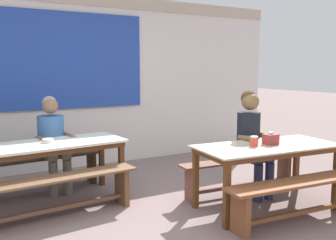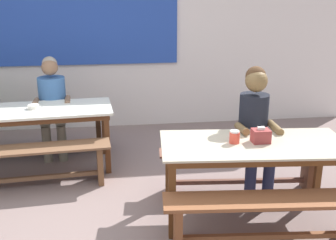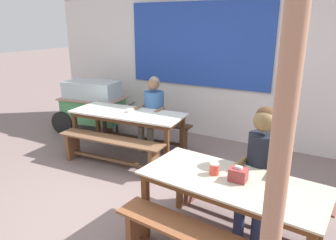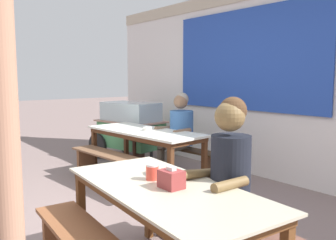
{
  "view_description": "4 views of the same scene",
  "coord_description": "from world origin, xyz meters",
  "px_view_note": "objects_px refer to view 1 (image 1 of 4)",
  "views": [
    {
      "loc": [
        -1.83,
        -3.32,
        1.6
      ],
      "look_at": [
        0.53,
        0.84,
        0.94
      ],
      "focal_mm": 39.96,
      "sensor_mm": 36.0,
      "label": 1
    },
    {
      "loc": [
        0.01,
        -3.54,
        2.06
      ],
      "look_at": [
        0.53,
        0.37,
        0.79
      ],
      "focal_mm": 44.04,
      "sensor_mm": 36.0,
      "label": 2
    },
    {
      "loc": [
        1.99,
        -2.76,
        2.11
      ],
      "look_at": [
        0.03,
        0.71,
        0.87
      ],
      "focal_mm": 33.52,
      "sensor_mm": 36.0,
      "label": 3
    },
    {
      "loc": [
        3.07,
        -1.68,
        1.47
      ],
      "look_at": [
        -0.18,
        0.92,
        0.97
      ],
      "focal_mm": 38.06,
      "sensor_mm": 36.0,
      "label": 4
    }
  ],
  "objects_px": {
    "dining_table_near": "(267,151)",
    "bench_far_front": "(60,190)",
    "condiment_jar": "(254,141)",
    "person_right_near_table": "(252,136)",
    "bench_near_back": "(240,172)",
    "bench_far_back": "(35,169)",
    "person_center_facing": "(53,137)",
    "tissue_box": "(271,139)",
    "soup_bowl": "(48,141)",
    "bench_near_front": "(298,194)",
    "dining_table_far": "(45,149)"
  },
  "relations": [
    {
      "from": "bench_far_back",
      "to": "bench_far_front",
      "type": "distance_m",
      "value": 1.01
    },
    {
      "from": "person_center_facing",
      "to": "person_right_near_table",
      "type": "bearing_deg",
      "value": -33.01
    },
    {
      "from": "bench_near_back",
      "to": "person_center_facing",
      "type": "bearing_deg",
      "value": 147.11
    },
    {
      "from": "tissue_box",
      "to": "soup_bowl",
      "type": "xyz_separation_m",
      "value": [
        -2.21,
        1.38,
        -0.04
      ]
    },
    {
      "from": "bench_near_front",
      "to": "person_right_near_table",
      "type": "distance_m",
      "value": 1.05
    },
    {
      "from": "bench_far_back",
      "to": "tissue_box",
      "type": "distance_m",
      "value": 2.99
    },
    {
      "from": "bench_far_front",
      "to": "tissue_box",
      "type": "distance_m",
      "value": 2.42
    },
    {
      "from": "bench_far_back",
      "to": "soup_bowl",
      "type": "distance_m",
      "value": 0.67
    },
    {
      "from": "bench_far_front",
      "to": "tissue_box",
      "type": "xyz_separation_m",
      "value": [
        2.21,
        -0.86,
        0.49
      ]
    },
    {
      "from": "dining_table_near",
      "to": "bench_far_back",
      "type": "distance_m",
      "value": 2.93
    },
    {
      "from": "tissue_box",
      "to": "condiment_jar",
      "type": "distance_m",
      "value": 0.24
    },
    {
      "from": "dining_table_near",
      "to": "bench_near_back",
      "type": "height_order",
      "value": "dining_table_near"
    },
    {
      "from": "condiment_jar",
      "to": "dining_table_far",
      "type": "bearing_deg",
      "value": 146.31
    },
    {
      "from": "bench_near_front",
      "to": "tissue_box",
      "type": "height_order",
      "value": "tissue_box"
    },
    {
      "from": "person_right_near_table",
      "to": "soup_bowl",
      "type": "bearing_deg",
      "value": 157.38
    },
    {
      "from": "bench_far_back",
      "to": "bench_near_front",
      "type": "xyz_separation_m",
      "value": [
        2.19,
        -2.37,
        0.01
      ]
    },
    {
      "from": "tissue_box",
      "to": "soup_bowl",
      "type": "relative_size",
      "value": 1.23
    },
    {
      "from": "person_center_facing",
      "to": "tissue_box",
      "type": "bearing_deg",
      "value": -41.39
    },
    {
      "from": "bench_far_back",
      "to": "person_right_near_table",
      "type": "xyz_separation_m",
      "value": [
        2.38,
        -1.44,
        0.46
      ]
    },
    {
      "from": "dining_table_near",
      "to": "bench_near_front",
      "type": "xyz_separation_m",
      "value": [
        -0.04,
        -0.5,
        -0.35
      ]
    },
    {
      "from": "dining_table_near",
      "to": "tissue_box",
      "type": "relative_size",
      "value": 11.06
    },
    {
      "from": "tissue_box",
      "to": "person_right_near_table",
      "type": "bearing_deg",
      "value": 77.66
    },
    {
      "from": "soup_bowl",
      "to": "person_right_near_table",
      "type": "bearing_deg",
      "value": -22.62
    },
    {
      "from": "bench_far_front",
      "to": "person_right_near_table",
      "type": "bearing_deg",
      "value": -10.78
    },
    {
      "from": "person_center_facing",
      "to": "dining_table_far",
      "type": "bearing_deg",
      "value": -112.54
    },
    {
      "from": "dining_table_far",
      "to": "person_right_near_table",
      "type": "bearing_deg",
      "value": -21.89
    },
    {
      "from": "dining_table_far",
      "to": "bench_far_front",
      "type": "relative_size",
      "value": 1.09
    },
    {
      "from": "person_right_near_table",
      "to": "condiment_jar",
      "type": "xyz_separation_m",
      "value": [
        -0.33,
        -0.4,
        0.03
      ]
    },
    {
      "from": "bench_far_back",
      "to": "person_right_near_table",
      "type": "bearing_deg",
      "value": -31.23
    },
    {
      "from": "bench_far_back",
      "to": "bench_near_back",
      "type": "distance_m",
      "value": 2.66
    },
    {
      "from": "person_center_facing",
      "to": "bench_near_back",
      "type": "bearing_deg",
      "value": -32.89
    },
    {
      "from": "bench_near_back",
      "to": "bench_near_front",
      "type": "relative_size",
      "value": 1.0
    },
    {
      "from": "dining_table_near",
      "to": "person_center_facing",
      "type": "xyz_separation_m",
      "value": [
        -2.0,
        1.83,
        0.05
      ]
    },
    {
      "from": "person_right_near_table",
      "to": "condiment_jar",
      "type": "height_order",
      "value": "person_right_near_table"
    },
    {
      "from": "dining_table_far",
      "to": "bench_near_back",
      "type": "relative_size",
      "value": 1.12
    },
    {
      "from": "person_center_facing",
      "to": "soup_bowl",
      "type": "relative_size",
      "value": 9.81
    },
    {
      "from": "bench_near_back",
      "to": "bench_far_back",
      "type": "bearing_deg",
      "value": 148.97
    },
    {
      "from": "bench_far_back",
      "to": "tissue_box",
      "type": "bearing_deg",
      "value": -39.11
    },
    {
      "from": "bench_near_back",
      "to": "bench_near_front",
      "type": "xyz_separation_m",
      "value": [
        -0.09,
        -1.0,
        0.02
      ]
    },
    {
      "from": "person_right_near_table",
      "to": "tissue_box",
      "type": "xyz_separation_m",
      "value": [
        -0.09,
        -0.42,
        0.03
      ]
    },
    {
      "from": "bench_far_front",
      "to": "person_right_near_table",
      "type": "xyz_separation_m",
      "value": [
        2.3,
        -0.44,
        0.46
      ]
    },
    {
      "from": "bench_far_front",
      "to": "bench_far_back",
      "type": "bearing_deg",
      "value": 94.48
    },
    {
      "from": "soup_bowl",
      "to": "dining_table_near",
      "type": "bearing_deg",
      "value": -32.78
    },
    {
      "from": "dining_table_near",
      "to": "condiment_jar",
      "type": "relative_size",
      "value": 15.06
    },
    {
      "from": "dining_table_far",
      "to": "bench_near_front",
      "type": "bearing_deg",
      "value": -41.02
    },
    {
      "from": "dining_table_near",
      "to": "bench_far_front",
      "type": "bearing_deg",
      "value": 158.09
    },
    {
      "from": "dining_table_near",
      "to": "person_right_near_table",
      "type": "relative_size",
      "value": 1.3
    },
    {
      "from": "dining_table_far",
      "to": "dining_table_near",
      "type": "distance_m",
      "value": 2.59
    },
    {
      "from": "condiment_jar",
      "to": "soup_bowl",
      "type": "bearing_deg",
      "value": 145.42
    },
    {
      "from": "dining_table_near",
      "to": "bench_near_front",
      "type": "bearing_deg",
      "value": -94.84
    }
  ]
}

